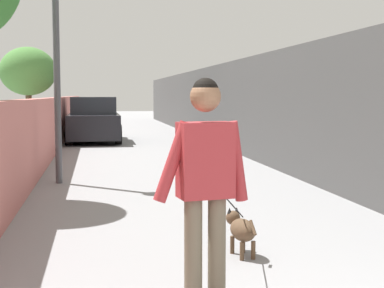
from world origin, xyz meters
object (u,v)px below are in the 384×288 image
object	(u,v)px
lamp_post	(56,22)
person_skateboarder	(205,174)
car_near	(94,121)
tree_left_near	(28,72)
dog	(241,229)

from	to	relation	value
lamp_post	person_skateboarder	xyz separation A→B (m)	(-6.54, -1.45, -1.85)
person_skateboarder	car_near	size ratio (longest dim) A/B	0.40
tree_left_near	lamp_post	bearing A→B (deg)	-170.65
lamp_post	dog	xyz separation A→B (m)	(-5.06, -2.11, -2.63)
tree_left_near	lamp_post	size ratio (longest dim) A/B	0.78
car_near	tree_left_near	bearing A→B (deg)	69.50
lamp_post	car_near	size ratio (longest dim) A/B	1.04
tree_left_near	lamp_post	world-z (taller)	lamp_post
tree_left_near	car_near	world-z (taller)	tree_left_near
tree_left_near	car_near	size ratio (longest dim) A/B	0.80
lamp_post	car_near	distance (m)	9.50
tree_left_near	lamp_post	distance (m)	10.21
car_near	lamp_post	bearing A→B (deg)	176.28
tree_left_near	dog	world-z (taller)	tree_left_near
dog	car_near	world-z (taller)	car_near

